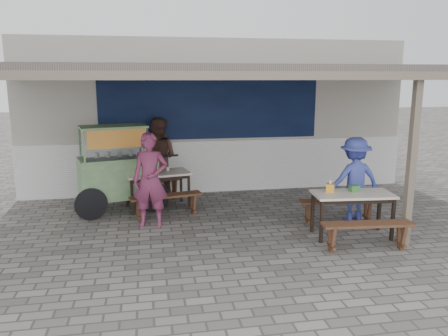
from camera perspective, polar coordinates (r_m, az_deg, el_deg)
The scene contains 17 objects.
ground at distance 7.57m, azimuth 3.29°, elevation -8.60°, with size 60.00×60.00×0.00m, color slate.
back_wall at distance 10.65m, azimuth -1.13°, elevation 6.82°, with size 9.00×1.28×3.50m.
warung_roof at distance 7.98m, azimuth 2.10°, elevation 12.35°, with size 9.00×4.21×2.81m.
table_left at distance 8.94m, azimuth -8.70°, elevation -1.07°, with size 1.38×0.93×0.75m.
bench_left_street at distance 8.37m, azimuth -7.56°, elevation -4.27°, with size 1.40×0.55×0.45m.
bench_left_wall at distance 9.67m, azimuth -9.57°, elevation -2.17°, with size 1.40×0.55×0.45m.
table_right at distance 7.56m, azimuth 16.45°, elevation -3.77°, with size 1.36×0.75×0.75m.
bench_right_street at distance 7.09m, azimuth 18.19°, elevation -7.71°, with size 1.43×0.41×0.45m.
bench_right_wall at distance 8.23m, azimuth 14.70°, elevation -4.83°, with size 1.43×0.41×0.45m.
vendor_cart at distance 8.87m, azimuth -13.81°, elevation 0.37°, with size 2.03×1.20×1.72m.
patron_street_side at distance 7.84m, azimuth -9.60°, elevation -1.54°, with size 0.62×0.41×1.70m, color #742C4D.
patron_wall_side at distance 9.80m, azimuth -8.59°, elevation 1.35°, with size 0.86×0.67×1.77m, color #503429.
patron_right_table at distance 8.43m, azimuth 16.65°, elevation -1.40°, with size 1.01×0.58×1.57m, color #424FB3.
tissue_box at distance 7.53m, azimuth 13.68°, elevation -2.51°, with size 0.14×0.14×0.14m, color orange.
donation_box at distance 7.63m, azimuth 16.65°, elevation -2.59°, with size 0.16×0.11×0.11m, color #377735.
condiment_jar at distance 9.04m, azimuth -7.39°, elevation -0.11°, with size 0.07×0.07×0.08m, color silver.
condiment_bowl at distance 8.90m, azimuth -10.58°, elevation -0.49°, with size 0.19×0.19×0.05m, color silver.
Camera 1 is at (-1.68, -6.90, 2.61)m, focal length 35.00 mm.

